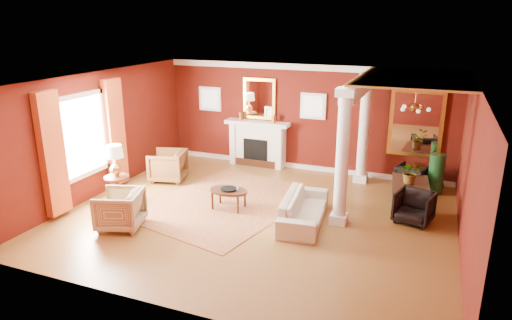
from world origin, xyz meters
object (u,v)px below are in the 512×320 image
at_px(armchair_leopard, 168,164).
at_px(coffee_table, 229,192).
at_px(armchair_stripe, 120,208).
at_px(side_table, 115,165).
at_px(dining_table, 412,188).
at_px(sofa, 304,204).

xyz_separation_m(armchair_leopard, coffee_table, (2.25, -1.10, -0.04)).
distance_m(armchair_stripe, side_table, 1.42).
height_order(armchair_leopard, coffee_table, armchair_leopard).
height_order(armchair_stripe, side_table, side_table).
relative_size(coffee_table, side_table, 0.64).
xyz_separation_m(armchair_leopard, armchair_stripe, (0.62, -2.77, -0.01)).
bearing_deg(dining_table, armchair_stripe, 116.95).
xyz_separation_m(armchair_leopard, dining_table, (5.99, 0.63, -0.04)).
height_order(coffee_table, side_table, side_table).
height_order(armchair_leopard, side_table, side_table).
bearing_deg(coffee_table, dining_table, 24.71).
relative_size(sofa, armchair_leopard, 2.27).
xyz_separation_m(sofa, side_table, (-4.22, -0.60, 0.52)).
relative_size(coffee_table, dining_table, 0.61).
distance_m(coffee_table, dining_table, 4.12).
bearing_deg(sofa, armchair_leopard, 67.63).
bearing_deg(armchair_leopard, armchair_stripe, -1.87).
height_order(armchair_leopard, armchair_stripe, armchair_leopard).
relative_size(sofa, coffee_table, 2.27).
distance_m(armchair_leopard, dining_table, 6.02).
distance_m(armchair_leopard, side_table, 1.82).
relative_size(armchair_leopard, side_table, 0.64).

